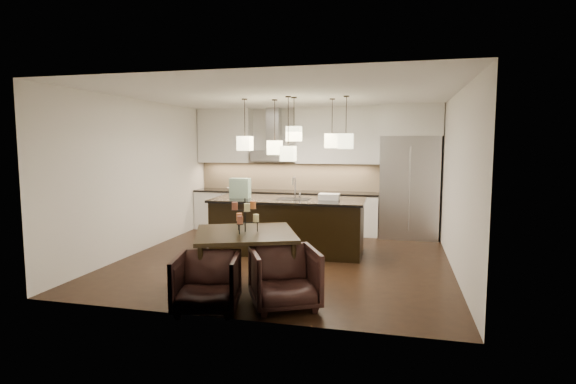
% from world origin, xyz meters
% --- Properties ---
extents(floor, '(5.50, 5.50, 0.02)m').
position_xyz_m(floor, '(0.00, 0.00, -0.01)').
color(floor, black).
rests_on(floor, ground).
extents(ceiling, '(5.50, 5.50, 0.02)m').
position_xyz_m(ceiling, '(0.00, 0.00, 2.81)').
color(ceiling, white).
rests_on(ceiling, wall_back).
extents(wall_back, '(5.50, 0.02, 2.80)m').
position_xyz_m(wall_back, '(0.00, 2.76, 1.40)').
color(wall_back, silver).
rests_on(wall_back, ground).
extents(wall_front, '(5.50, 0.02, 2.80)m').
position_xyz_m(wall_front, '(0.00, -2.76, 1.40)').
color(wall_front, silver).
rests_on(wall_front, ground).
extents(wall_left, '(0.02, 5.50, 2.80)m').
position_xyz_m(wall_left, '(-2.76, 0.00, 1.40)').
color(wall_left, silver).
rests_on(wall_left, ground).
extents(wall_right, '(0.02, 5.50, 2.80)m').
position_xyz_m(wall_right, '(2.76, 0.00, 1.40)').
color(wall_right, silver).
rests_on(wall_right, ground).
extents(refrigerator, '(1.20, 0.72, 2.15)m').
position_xyz_m(refrigerator, '(2.10, 2.38, 1.07)').
color(refrigerator, '#B7B7BA').
rests_on(refrigerator, floor).
extents(fridge_panel, '(1.26, 0.72, 0.65)m').
position_xyz_m(fridge_panel, '(2.10, 2.38, 2.47)').
color(fridge_panel, silver).
rests_on(fridge_panel, refrigerator).
extents(lower_cabinets, '(4.21, 0.62, 0.88)m').
position_xyz_m(lower_cabinets, '(-0.62, 2.43, 0.44)').
color(lower_cabinets, silver).
rests_on(lower_cabinets, floor).
extents(countertop, '(4.21, 0.66, 0.04)m').
position_xyz_m(countertop, '(-0.62, 2.43, 0.90)').
color(countertop, black).
rests_on(countertop, lower_cabinets).
extents(backsplash, '(4.21, 0.02, 0.63)m').
position_xyz_m(backsplash, '(-0.62, 2.73, 1.24)').
color(backsplash, '#CFB68E').
rests_on(backsplash, countertop).
extents(upper_cab_left, '(1.25, 0.35, 1.25)m').
position_xyz_m(upper_cab_left, '(-2.10, 2.57, 2.17)').
color(upper_cab_left, silver).
rests_on(upper_cab_left, wall_back).
extents(upper_cab_right, '(1.85, 0.35, 1.25)m').
position_xyz_m(upper_cab_right, '(0.55, 2.57, 2.17)').
color(upper_cab_right, silver).
rests_on(upper_cab_right, wall_back).
extents(hood_canopy, '(0.90, 0.52, 0.24)m').
position_xyz_m(hood_canopy, '(-0.93, 2.48, 1.72)').
color(hood_canopy, '#B7B7BA').
rests_on(hood_canopy, wall_back).
extents(hood_chimney, '(0.30, 0.28, 0.96)m').
position_xyz_m(hood_chimney, '(-0.93, 2.59, 2.32)').
color(hood_chimney, '#B7B7BA').
rests_on(hood_chimney, hood_canopy).
extents(fruit_bowl, '(0.31, 0.31, 0.06)m').
position_xyz_m(fruit_bowl, '(-1.86, 2.38, 0.95)').
color(fruit_bowl, silver).
rests_on(fruit_bowl, countertop).
extents(island_body, '(2.71, 1.12, 0.95)m').
position_xyz_m(island_body, '(-0.07, 0.51, 0.47)').
color(island_body, black).
rests_on(island_body, floor).
extents(island_top, '(2.80, 1.21, 0.04)m').
position_xyz_m(island_top, '(-0.07, 0.51, 0.97)').
color(island_top, black).
rests_on(island_top, island_body).
extents(faucet, '(0.11, 0.26, 0.41)m').
position_xyz_m(faucet, '(0.03, 0.62, 1.20)').
color(faucet, silver).
rests_on(faucet, island_top).
extents(tote_bag, '(0.37, 0.20, 0.37)m').
position_xyz_m(tote_bag, '(-0.97, 0.42, 1.17)').
color(tote_bag, '#205B2D').
rests_on(tote_bag, island_top).
extents(food_container, '(0.37, 0.26, 0.11)m').
position_xyz_m(food_container, '(0.68, 0.55, 1.04)').
color(food_container, silver).
rests_on(food_container, island_top).
extents(dining_table, '(1.72, 1.72, 0.79)m').
position_xyz_m(dining_table, '(-0.15, -1.66, 0.40)').
color(dining_table, black).
rests_on(dining_table, floor).
extents(candelabra, '(0.50, 0.50, 0.46)m').
position_xyz_m(candelabra, '(-0.15, -1.66, 1.02)').
color(candelabra, black).
rests_on(candelabra, dining_table).
extents(candle_a, '(0.10, 0.10, 0.11)m').
position_xyz_m(candle_a, '(-0.01, -1.60, 0.98)').
color(candle_a, '#EAE595').
rests_on(candle_a, candelabra).
extents(candle_b, '(0.10, 0.10, 0.11)m').
position_xyz_m(candle_b, '(-0.26, -1.57, 0.98)').
color(candle_b, orange).
rests_on(candle_b, candelabra).
extents(candle_c, '(0.10, 0.10, 0.11)m').
position_xyz_m(candle_c, '(-0.17, -1.80, 0.98)').
color(candle_c, brown).
rests_on(candle_c, candelabra).
extents(candle_d, '(0.10, 0.10, 0.11)m').
position_xyz_m(candle_d, '(-0.08, -1.53, 1.15)').
color(candle_d, orange).
rests_on(candle_d, candelabra).
extents(candle_e, '(0.10, 0.10, 0.11)m').
position_xyz_m(candle_e, '(-0.28, -1.69, 1.15)').
color(candle_e, brown).
rests_on(candle_e, candelabra).
extents(candle_f, '(0.10, 0.10, 0.11)m').
position_xyz_m(candle_f, '(-0.08, -1.78, 1.15)').
color(candle_f, '#EAE595').
rests_on(candle_f, candelabra).
extents(armchair_left, '(0.90, 0.91, 0.69)m').
position_xyz_m(armchair_left, '(-0.31, -2.58, 0.35)').
color(armchair_left, black).
rests_on(armchair_left, floor).
extents(armchair_right, '(1.06, 1.08, 0.74)m').
position_xyz_m(armchair_right, '(0.55, -2.23, 0.37)').
color(armchair_right, black).
rests_on(armchair_right, floor).
extents(pendant_a, '(0.24, 0.24, 0.26)m').
position_xyz_m(pendant_a, '(-0.86, 0.39, 2.00)').
color(pendant_a, beige).
rests_on(pendant_a, ceiling).
extents(pendant_b, '(0.24, 0.24, 0.26)m').
position_xyz_m(pendant_b, '(-0.37, 0.66, 1.92)').
color(pendant_b, beige).
rests_on(pendant_b, ceiling).
extents(pendant_c, '(0.24, 0.24, 0.26)m').
position_xyz_m(pendant_c, '(0.08, 0.32, 2.17)').
color(pendant_c, beige).
rests_on(pendant_c, ceiling).
extents(pendant_d, '(0.24, 0.24, 0.26)m').
position_xyz_m(pendant_d, '(0.69, 0.74, 2.04)').
color(pendant_d, beige).
rests_on(pendant_d, ceiling).
extents(pendant_e, '(0.24, 0.24, 0.26)m').
position_xyz_m(pendant_e, '(0.99, 0.34, 2.04)').
color(pendant_e, beige).
rests_on(pendant_e, ceiling).
extents(pendant_f, '(0.24, 0.24, 0.26)m').
position_xyz_m(pendant_f, '(0.01, 0.16, 1.82)').
color(pendant_f, beige).
rests_on(pendant_f, ceiling).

